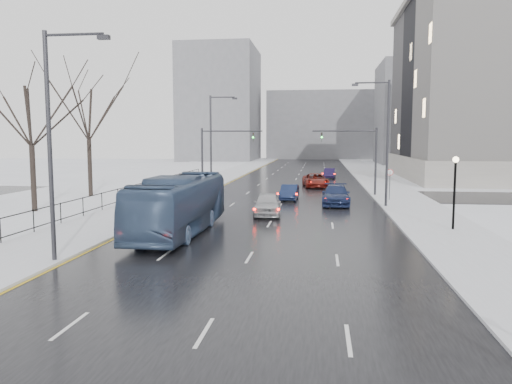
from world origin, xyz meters
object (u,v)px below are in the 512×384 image
at_px(lamppost_r_mid, 455,182).
at_px(mast_signal_left, 213,153).
at_px(streetlight_l_far, 213,137).
at_px(sedan_right_cross, 316,180).
at_px(sedan_right_far, 336,195).
at_px(mast_signal_right, 364,153).
at_px(sedan_center_near, 267,204).
at_px(tree_park_e, 91,197).
at_px(tree_park_d, 35,213).
at_px(streetlight_r_mid, 385,137).
at_px(sedan_right_near, 289,192).
at_px(streetlight_l_near, 54,135).
at_px(sedan_right_distant, 330,173).
at_px(bus, 180,204).
at_px(no_uturn_sign, 390,175).

height_order(lamppost_r_mid, mast_signal_left, mast_signal_left).
relative_size(streetlight_l_far, lamppost_r_mid, 2.34).
bearing_deg(sedan_right_cross, sedan_right_far, -90.69).
distance_m(mast_signal_right, sedan_center_near, 15.78).
height_order(tree_park_e, streetlight_l_far, streetlight_l_far).
height_order(tree_park_d, sedan_right_cross, tree_park_d).
bearing_deg(tree_park_d, streetlight_r_mid, 13.01).
xyz_separation_m(tree_park_d, sedan_right_near, (18.30, 9.82, 0.72)).
bearing_deg(mast_signal_left, lamppost_r_mid, -44.48).
bearing_deg(tree_park_d, sedan_right_far, 17.56).
xyz_separation_m(tree_park_e, sedan_center_near, (17.70, -9.31, 0.84)).
bearing_deg(streetlight_l_near, sedan_right_distant, 75.51).
xyz_separation_m(bus, sedan_right_far, (9.30, 13.69, -0.86)).
xyz_separation_m(streetlight_l_near, lamppost_r_mid, (19.17, 10.00, -2.67)).
bearing_deg(streetlight_l_far, no_uturn_sign, -24.73).
bearing_deg(tree_park_e, sedan_center_near, -27.75).
xyz_separation_m(tree_park_e, streetlight_l_far, (10.03, 8.00, 5.62)).
distance_m(tree_park_d, streetlight_r_mid, 27.24).
relative_size(no_uturn_sign, sedan_right_cross, 0.49).
xyz_separation_m(sedan_center_near, sedan_right_far, (5.00, 6.37, 0.00)).
relative_size(streetlight_l_near, sedan_right_distant, 2.41).
bearing_deg(sedan_right_far, streetlight_l_near, -120.11).
relative_size(streetlight_l_near, no_uturn_sign, 3.70).
relative_size(streetlight_r_mid, streetlight_l_far, 1.00).
xyz_separation_m(streetlight_l_far, lamppost_r_mid, (19.17, -22.00, -2.67)).
bearing_deg(lamppost_r_mid, sedan_right_distant, 99.46).
bearing_deg(sedan_right_far, bus, -123.27).
bearing_deg(bus, sedan_right_far, 56.22).
relative_size(streetlight_l_near, mast_signal_left, 1.54).
height_order(mast_signal_left, sedan_right_distant, mast_signal_left).
height_order(sedan_right_cross, sedan_right_distant, sedan_right_cross).
bearing_deg(sedan_right_cross, sedan_right_distant, 74.62).
height_order(tree_park_e, streetlight_l_near, streetlight_l_near).
height_order(tree_park_d, tree_park_e, tree_park_e).
relative_size(streetlight_r_mid, sedan_right_near, 2.43).
bearing_deg(mast_signal_right, sedan_center_near, -120.45).
bearing_deg(sedan_right_distant, tree_park_e, -127.20).
xyz_separation_m(tree_park_e, sedan_right_near, (18.70, -0.18, 0.72)).
bearing_deg(sedan_right_near, tree_park_d, -149.68).
bearing_deg(mast_signal_right, tree_park_d, -150.88).
bearing_deg(streetlight_l_near, mast_signal_right, 61.04).
height_order(mast_signal_right, mast_signal_left, same).
relative_size(mast_signal_left, no_uturn_sign, 2.41).
bearing_deg(lamppost_r_mid, tree_park_d, 172.09).
xyz_separation_m(streetlight_l_far, mast_signal_left, (0.84, -4.00, -1.51)).
bearing_deg(streetlight_l_near, sedan_center_near, 62.44).
distance_m(lamppost_r_mid, sedan_right_distant, 39.60).
xyz_separation_m(streetlight_r_mid, sedan_right_near, (-7.67, 3.82, -4.90)).
bearing_deg(streetlight_l_near, streetlight_r_mid, 50.76).
distance_m(streetlight_r_mid, sedan_right_far, 6.11).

